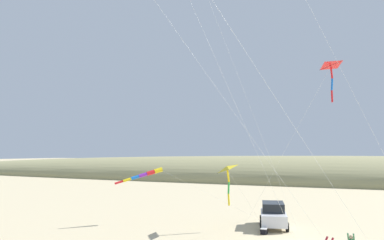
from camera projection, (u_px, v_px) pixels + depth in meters
dune_ridge_grassy at (338, 182)px, 72.97m from camera, size 28.00×240.00×10.21m
parked_car at (273, 215)px, 28.78m from camera, size 4.61×2.83×1.85m
cooler_box at (264, 231)px, 26.29m from camera, size 0.62×0.42×0.42m
kite_delta_white_trailing at (330, 66)px, 22.23m from camera, size 9.76×8.21×11.18m
kite_delta_red_high_left at (227, 169)px, 27.74m from camera, size 5.76×2.29×4.94m
kite_windsock_long_streamer_left at (146, 174)px, 30.69m from camera, size 7.06×10.06×4.50m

